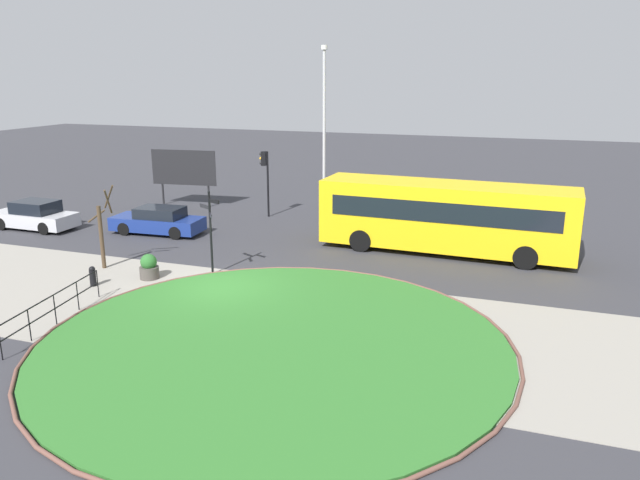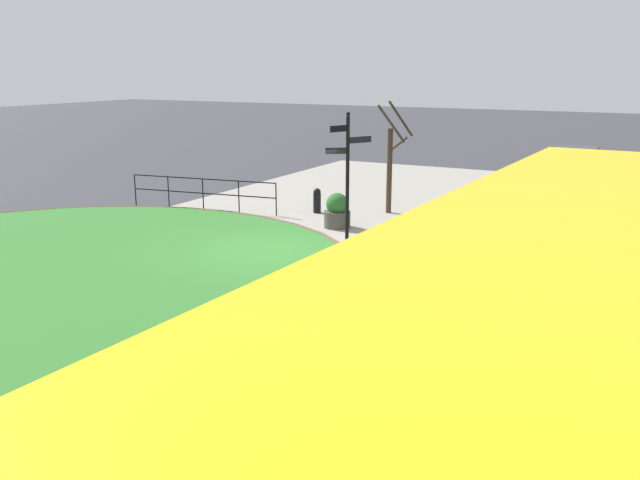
% 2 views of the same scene
% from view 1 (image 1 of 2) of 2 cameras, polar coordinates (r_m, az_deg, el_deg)
% --- Properties ---
extents(ground, '(120.00, 120.00, 0.00)m').
position_cam_1_polar(ground, '(22.84, -9.26, -4.59)').
color(ground, '#333338').
extents(sidewalk_paving, '(32.00, 8.07, 0.02)m').
position_cam_1_polar(sidewalk_paving, '(21.25, -11.77, -6.25)').
color(sidewalk_paving, gray).
rests_on(sidewalk_paving, ground).
extents(grass_island, '(13.87, 13.87, 0.10)m').
position_cam_1_polar(grass_island, '(18.23, -4.33, -9.57)').
color(grass_island, '#2D6B28').
rests_on(grass_island, ground).
extents(grass_kerb_ring, '(14.18, 14.18, 0.11)m').
position_cam_1_polar(grass_kerb_ring, '(18.23, -4.33, -9.55)').
color(grass_kerb_ring, brown).
rests_on(grass_kerb_ring, ground).
extents(signpost_directional, '(1.14, 0.80, 3.39)m').
position_cam_1_polar(signpost_directional, '(23.98, -10.29, 1.23)').
color(signpost_directional, black).
rests_on(signpost_directional, ground).
extents(bollard_foreground, '(0.24, 0.24, 0.79)m').
position_cam_1_polar(bollard_foreground, '(24.25, -20.64, -3.20)').
color(bollard_foreground, black).
rests_on(bollard_foreground, ground).
extents(railing_grass_edge, '(0.74, 4.99, 1.03)m').
position_cam_1_polar(railing_grass_edge, '(20.97, -23.75, -5.65)').
color(railing_grass_edge, black).
rests_on(railing_grass_edge, ground).
extents(bus_yellow, '(11.11, 3.00, 3.11)m').
position_cam_1_polar(bus_yellow, '(27.23, 11.76, 2.24)').
color(bus_yellow, yellow).
rests_on(bus_yellow, ground).
extents(car_near_lane, '(4.47, 1.85, 1.47)m').
position_cam_1_polar(car_near_lane, '(34.33, -25.31, 2.07)').
color(car_near_lane, '#B7B7BC').
rests_on(car_near_lane, ground).
extents(car_far_lane, '(4.65, 1.98, 1.34)m').
position_cam_1_polar(car_far_lane, '(31.19, -15.01, 1.74)').
color(car_far_lane, navy).
rests_on(car_far_lane, ground).
extents(traffic_light_near, '(0.48, 0.32, 3.64)m').
position_cam_1_polar(traffic_light_near, '(33.52, -5.20, 6.68)').
color(traffic_light_near, black).
rests_on(traffic_light_near, ground).
extents(lamppost_tall, '(0.32, 0.32, 9.12)m').
position_cam_1_polar(lamppost_tall, '(32.08, 0.39, 10.28)').
color(lamppost_tall, '#B7B7BC').
rests_on(lamppost_tall, ground).
extents(billboard_left, '(4.03, 0.63, 3.37)m').
position_cam_1_polar(billboard_left, '(37.18, -12.69, 6.60)').
color(billboard_left, black).
rests_on(billboard_left, ground).
extents(planter_near_signpost, '(0.74, 0.74, 1.01)m').
position_cam_1_polar(planter_near_signpost, '(24.43, -15.82, -2.51)').
color(planter_near_signpost, '#47423D').
rests_on(planter_near_signpost, ground).
extents(street_tree_bare, '(1.19, 0.90, 3.48)m').
position_cam_1_polar(street_tree_bare, '(26.03, -19.83, 0.88)').
color(street_tree_bare, '#423323').
rests_on(street_tree_bare, ground).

